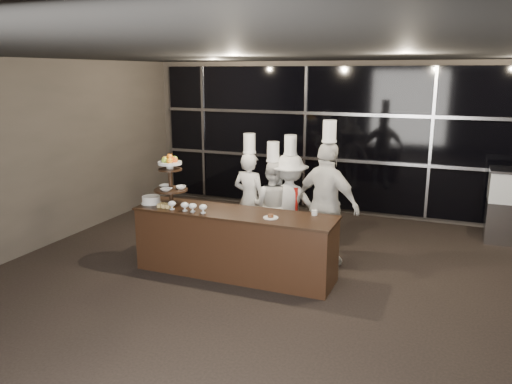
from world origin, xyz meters
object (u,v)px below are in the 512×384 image
at_px(chef_a, 250,198).
at_px(chef_b, 273,205).
at_px(display_stand, 170,176).
at_px(buffet_counter, 235,243).
at_px(chef_d, 327,204).
at_px(chef_c, 290,202).
at_px(layer_cake, 151,200).

distance_m(chef_a, chef_b, 0.41).
bearing_deg(chef_b, display_stand, -134.73).
relative_size(buffet_counter, chef_b, 1.62).
bearing_deg(chef_d, chef_c, 149.93).
xyz_separation_m(buffet_counter, chef_d, (1.10, 0.82, 0.47)).
bearing_deg(display_stand, layer_cake, -170.89).
bearing_deg(display_stand, chef_c, 41.23).
relative_size(chef_a, chef_d, 0.87).
xyz_separation_m(display_stand, chef_d, (2.10, 0.82, -0.40)).
bearing_deg(layer_cake, chef_c, 36.72).
height_order(buffet_counter, chef_c, chef_c).
distance_m(chef_c, chef_d, 0.82).
bearing_deg(buffet_counter, display_stand, -179.99).
xyz_separation_m(buffet_counter, layer_cake, (-1.31, -0.05, 0.51)).
height_order(chef_b, chef_c, chef_c).
bearing_deg(chef_c, chef_d, -30.07).
height_order(display_stand, chef_a, chef_a).
xyz_separation_m(display_stand, chef_c, (1.40, 1.22, -0.55)).
bearing_deg(chef_a, chef_b, -3.34).
relative_size(display_stand, chef_b, 0.43).
relative_size(layer_cake, chef_b, 0.17).
bearing_deg(chef_b, layer_cake, -140.39).
bearing_deg(display_stand, chef_d, 21.34).
xyz_separation_m(layer_cake, chef_c, (1.71, 1.27, -0.18)).
relative_size(display_stand, layer_cake, 2.48).
relative_size(chef_c, chef_d, 0.87).
distance_m(buffet_counter, chef_d, 1.45).
xyz_separation_m(chef_b, chef_d, (0.96, -0.33, 0.19)).
distance_m(chef_a, chef_d, 1.41).
height_order(chef_b, chef_d, chef_d).
bearing_deg(buffet_counter, chef_a, 102.74).
height_order(buffet_counter, chef_d, chef_d).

